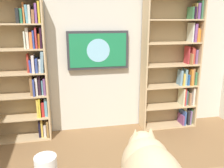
% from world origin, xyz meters
% --- Properties ---
extents(wall_back, '(4.52, 0.06, 2.70)m').
position_xyz_m(wall_back, '(0.00, -2.23, 1.35)').
color(wall_back, beige).
rests_on(wall_back, ground).
extents(bookshelf_left, '(0.88, 0.28, 2.02)m').
position_xyz_m(bookshelf_left, '(-1.24, -2.06, 0.96)').
color(bookshelf_left, tan).
rests_on(bookshelf_left, ground).
extents(bookshelf_right, '(0.87, 0.28, 1.96)m').
position_xyz_m(bookshelf_right, '(1.03, -2.06, 1.01)').
color(bookshelf_right, tan).
rests_on(bookshelf_right, ground).
extents(wall_mounted_tv, '(0.90, 0.07, 0.56)m').
position_xyz_m(wall_mounted_tv, '(-0.03, -2.15, 1.25)').
color(wall_mounted_tv, '#333338').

